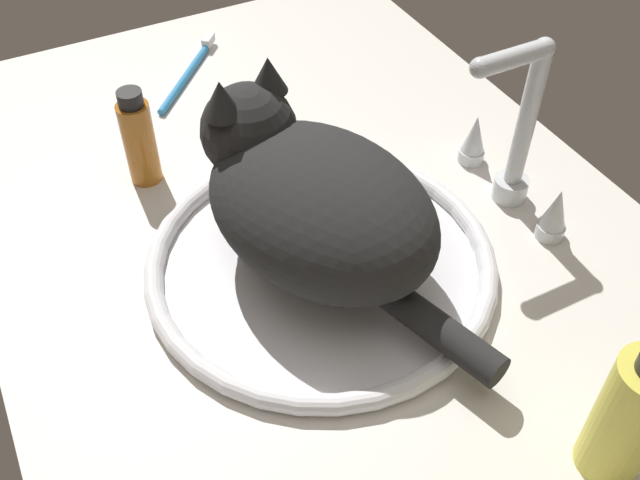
# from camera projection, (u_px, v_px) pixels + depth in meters

# --- Properties ---
(countertop) EXTENTS (1.15, 0.70, 0.03)m
(countertop) POSITION_uv_depth(u_px,v_px,m) (339.00, 270.00, 0.79)
(countertop) COLOR silver
(countertop) RESTS_ON ground
(sink_basin) EXTENTS (0.37, 0.37, 0.02)m
(sink_basin) POSITION_uv_depth(u_px,v_px,m) (320.00, 261.00, 0.77)
(sink_basin) COLOR white
(sink_basin) RESTS_ON countertop
(faucet) EXTENTS (0.18, 0.11, 0.21)m
(faucet) POSITION_uv_depth(u_px,v_px,m) (515.00, 144.00, 0.80)
(faucet) COLOR silver
(faucet) RESTS_ON countertop
(cat) EXTENTS (0.37, 0.26, 0.17)m
(cat) POSITION_uv_depth(u_px,v_px,m) (307.00, 195.00, 0.72)
(cat) COLOR black
(cat) RESTS_ON sink_basin
(amber_bottle) EXTENTS (0.04, 0.04, 0.12)m
(amber_bottle) POSITION_uv_depth(u_px,v_px,m) (139.00, 139.00, 0.84)
(amber_bottle) COLOR #B2661E
(amber_bottle) RESTS_ON countertop
(soap_pump_bottle) EXTENTS (0.05, 0.05, 0.18)m
(soap_pump_bottle) POSITION_uv_depth(u_px,v_px,m) (629.00, 416.00, 0.57)
(soap_pump_bottle) COLOR #E5DB4C
(soap_pump_bottle) RESTS_ON countertop
(toothbrush) EXTENTS (0.15, 0.14, 0.02)m
(toothbrush) POSITION_uv_depth(u_px,v_px,m) (189.00, 71.00, 1.03)
(toothbrush) COLOR #338CD1
(toothbrush) RESTS_ON countertop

